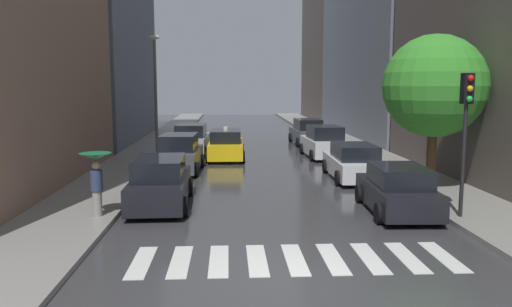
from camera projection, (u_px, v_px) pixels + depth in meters
name	position (u px, v px, depth m)	size (l,w,h in m)	color
ground_plane	(251.00, 146.00, 34.55)	(28.00, 72.00, 0.04)	#373739
sidewalk_left	(156.00, 145.00, 34.19)	(3.00, 72.00, 0.15)	gray
sidewalk_right	(345.00, 144.00, 34.89)	(3.00, 72.00, 0.15)	gray
crosswalk_stripes	(295.00, 259.00, 11.99)	(7.65, 2.20, 0.01)	silver
building_left_mid	(95.00, 4.00, 36.01)	(6.00, 16.56, 19.59)	slate
building_right_far	(338.00, 19.00, 57.89)	(6.00, 15.00, 23.19)	#564C47
parked_car_left_nearest	(160.00, 183.00, 17.20)	(2.10, 4.76, 1.68)	black
parked_car_left_second	(179.00, 154.00, 23.92)	(2.20, 4.36, 1.81)	#474C51
parked_car_left_third	(192.00, 140.00, 30.25)	(2.22, 4.69, 1.79)	#B2B7BF
parked_car_right_nearest	(398.00, 191.00, 16.26)	(2.17, 4.24, 1.56)	black
parked_car_right_second	(353.00, 163.00, 22.09)	(2.17, 4.63, 1.55)	silver
parked_car_right_third	(324.00, 143.00, 28.68)	(2.29, 4.43, 1.81)	silver
parked_car_right_fourth	(307.00, 133.00, 34.93)	(2.18, 4.65, 1.77)	#474C51
taxi_midroad	(226.00, 145.00, 28.15)	(2.11, 4.62, 1.81)	yellow
pedestrian_foreground	(96.00, 171.00, 15.20)	(0.96, 0.96, 1.93)	gray
street_tree_right	(435.00, 86.00, 19.07)	(3.88, 3.88, 5.85)	#513823
traffic_light_right_corner	(466.00, 113.00, 14.90)	(0.30, 0.42, 4.30)	black
lamp_post_left	(156.00, 87.00, 27.80)	(0.60, 0.28, 6.64)	#595B60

